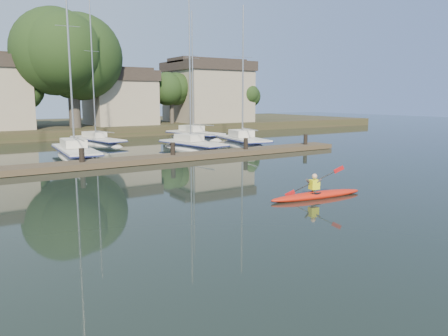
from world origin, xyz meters
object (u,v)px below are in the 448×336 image
sailboat_4 (243,148)px  sailboat_7 (195,140)px  dock (130,161)px  sailboat_3 (192,152)px  sailboat_6 (97,146)px  kayak (316,194)px  sailboat_2 (76,160)px

sailboat_4 → sailboat_7: bearing=102.4°
dock → sailboat_4: 13.17m
sailboat_4 → sailboat_3: bearing=-169.6°
sailboat_4 → sailboat_7: size_ratio=0.95×
sailboat_7 → sailboat_6: bearing=169.4°
dock → sailboat_6: size_ratio=2.42×
sailboat_3 → sailboat_7: bearing=50.7°
sailboat_6 → dock: bearing=-109.4°
kayak → dock: kayak is taller
sailboat_6 → sailboat_7: sailboat_6 is taller
kayak → sailboat_2: sailboat_2 is taller
sailboat_2 → sailboat_7: size_ratio=1.10×
sailboat_2 → sailboat_3: bearing=1.0°
sailboat_2 → sailboat_4: (14.31, -0.39, -0.02)m
sailboat_2 → sailboat_6: sailboat_2 is taller
dock → sailboat_2: (-2.07, 5.25, -0.40)m
kayak → sailboat_4: size_ratio=0.35×
kayak → sailboat_2: (-5.23, 18.48, -0.37)m
sailboat_7 → sailboat_4: bearing=-96.7°
dock → sailboat_2: 5.66m
sailboat_3 → dock: bearing=-155.1°
sailboat_6 → sailboat_7: (9.98, -0.22, -0.04)m
sailboat_3 → sailboat_4: size_ratio=0.98×
dock → sailboat_4: sailboat_4 is taller
sailboat_2 → sailboat_6: (3.96, 7.95, 0.03)m
sailboat_2 → sailboat_7: bearing=32.8°
dock → sailboat_6: (1.89, 13.20, -0.37)m
sailboat_2 → sailboat_4: sailboat_2 is taller
sailboat_6 → sailboat_7: bearing=-12.5°
sailboat_2 → sailboat_4: bearing=2.2°
sailboat_2 → sailboat_4: 14.31m
sailboat_6 → sailboat_4: bearing=-50.1°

